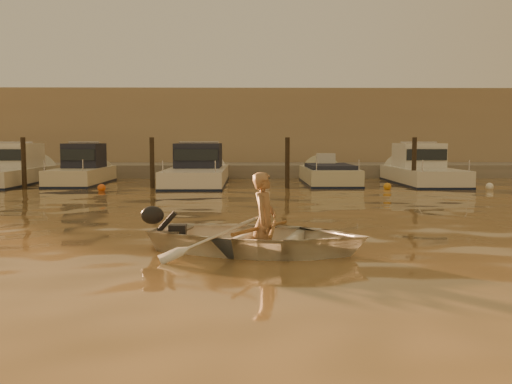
{
  "coord_description": "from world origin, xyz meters",
  "views": [
    {
      "loc": [
        -1.75,
        -8.55,
        1.89
      ],
      "look_at": [
        -1.57,
        3.98,
        0.75
      ],
      "focal_mm": 40.0,
      "sensor_mm": 36.0,
      "label": 1
    }
  ],
  "objects_px": {
    "moored_boat_1": "(81,170)",
    "moored_boat_4": "(422,169)",
    "moored_boat_3": "(329,179)",
    "dinghy": "(259,237)",
    "waterfront_building": "(276,132)",
    "person": "(264,221)",
    "moored_boat_0": "(9,170)",
    "moored_boat_2": "(197,170)"
  },
  "relations": [
    {
      "from": "dinghy",
      "to": "moored_boat_0",
      "type": "height_order",
      "value": "moored_boat_0"
    },
    {
      "from": "moored_boat_0",
      "to": "moored_boat_3",
      "type": "height_order",
      "value": "moored_boat_0"
    },
    {
      "from": "dinghy",
      "to": "moored_boat_4",
      "type": "height_order",
      "value": "moored_boat_4"
    },
    {
      "from": "moored_boat_1",
      "to": "moored_boat_3",
      "type": "height_order",
      "value": "moored_boat_1"
    },
    {
      "from": "moored_boat_1",
      "to": "moored_boat_2",
      "type": "height_order",
      "value": "same"
    },
    {
      "from": "moored_boat_1",
      "to": "moored_boat_4",
      "type": "relative_size",
      "value": 0.82
    },
    {
      "from": "dinghy",
      "to": "moored_boat_1",
      "type": "height_order",
      "value": "moored_boat_1"
    },
    {
      "from": "dinghy",
      "to": "moored_boat_1",
      "type": "bearing_deg",
      "value": 42.52
    },
    {
      "from": "waterfront_building",
      "to": "moored_boat_1",
      "type": "bearing_deg",
      "value": -129.0
    },
    {
      "from": "moored_boat_0",
      "to": "moored_boat_4",
      "type": "xyz_separation_m",
      "value": [
        17.79,
        0.0,
        0.0
      ]
    },
    {
      "from": "moored_boat_1",
      "to": "person",
      "type": "bearing_deg",
      "value": -63.72
    },
    {
      "from": "dinghy",
      "to": "moored_boat_4",
      "type": "relative_size",
      "value": 0.53
    },
    {
      "from": "person",
      "to": "waterfront_building",
      "type": "bearing_deg",
      "value": 13.25
    },
    {
      "from": "moored_boat_0",
      "to": "moored_boat_1",
      "type": "distance_m",
      "value": 3.08
    },
    {
      "from": "moored_boat_4",
      "to": "dinghy",
      "type": "bearing_deg",
      "value": -116.16
    },
    {
      "from": "person",
      "to": "moored_boat_0",
      "type": "height_order",
      "value": "moored_boat_0"
    },
    {
      "from": "dinghy",
      "to": "person",
      "type": "relative_size",
      "value": 2.22
    },
    {
      "from": "moored_boat_3",
      "to": "moored_boat_4",
      "type": "distance_m",
      "value": 4.08
    },
    {
      "from": "dinghy",
      "to": "waterfront_building",
      "type": "bearing_deg",
      "value": 13.04
    },
    {
      "from": "moored_boat_0",
      "to": "dinghy",
      "type": "bearing_deg",
      "value": -55.27
    },
    {
      "from": "dinghy",
      "to": "moored_boat_4",
      "type": "xyz_separation_m",
      "value": [
        7.38,
        15.02,
        0.36
      ]
    },
    {
      "from": "moored_boat_1",
      "to": "moored_boat_3",
      "type": "distance_m",
      "value": 10.66
    },
    {
      "from": "moored_boat_1",
      "to": "waterfront_building",
      "type": "distance_m",
      "value": 14.26
    },
    {
      "from": "moored_boat_2",
      "to": "moored_boat_3",
      "type": "xyz_separation_m",
      "value": [
        5.67,
        0.0,
        -0.4
      ]
    },
    {
      "from": "moored_boat_3",
      "to": "waterfront_building",
      "type": "distance_m",
      "value": 11.35
    },
    {
      "from": "moored_boat_3",
      "to": "moored_boat_4",
      "type": "xyz_separation_m",
      "value": [
        4.06,
        0.0,
        0.4
      ]
    },
    {
      "from": "moored_boat_3",
      "to": "dinghy",
      "type": "bearing_deg",
      "value": -102.44
    },
    {
      "from": "moored_boat_3",
      "to": "moored_boat_1",
      "type": "bearing_deg",
      "value": 180.0
    },
    {
      "from": "person",
      "to": "moored_boat_1",
      "type": "distance_m",
      "value": 16.78
    },
    {
      "from": "person",
      "to": "moored_boat_3",
      "type": "xyz_separation_m",
      "value": [
        3.22,
        15.05,
        -0.3
      ]
    },
    {
      "from": "waterfront_building",
      "to": "dinghy",
      "type": "bearing_deg",
      "value": -93.46
    },
    {
      "from": "dinghy",
      "to": "moored_boat_3",
      "type": "height_order",
      "value": "moored_boat_3"
    },
    {
      "from": "dinghy",
      "to": "moored_boat_0",
      "type": "relative_size",
      "value": 0.52
    },
    {
      "from": "moored_boat_0",
      "to": "moored_boat_4",
      "type": "height_order",
      "value": "same"
    },
    {
      "from": "person",
      "to": "moored_boat_1",
      "type": "bearing_deg",
      "value": 42.77
    },
    {
      "from": "person",
      "to": "moored_boat_0",
      "type": "distance_m",
      "value": 18.36
    },
    {
      "from": "moored_boat_4",
      "to": "person",
      "type": "bearing_deg",
      "value": -115.82
    },
    {
      "from": "moored_boat_1",
      "to": "waterfront_building",
      "type": "xyz_separation_m",
      "value": [
        8.91,
        11.0,
        1.77
      ]
    },
    {
      "from": "moored_boat_0",
      "to": "moored_boat_1",
      "type": "bearing_deg",
      "value": 0.0
    },
    {
      "from": "dinghy",
      "to": "moored_boat_1",
      "type": "relative_size",
      "value": 0.65
    },
    {
      "from": "moored_boat_4",
      "to": "moored_boat_2",
      "type": "bearing_deg",
      "value": 180.0
    },
    {
      "from": "dinghy",
      "to": "moored_boat_4",
      "type": "bearing_deg",
      "value": -9.67
    }
  ]
}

